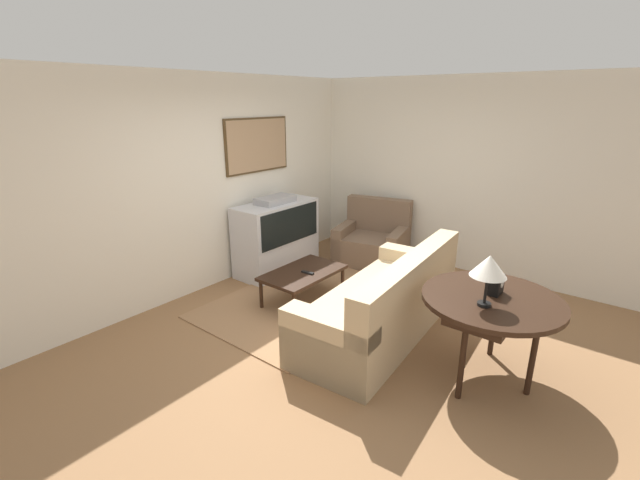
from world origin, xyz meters
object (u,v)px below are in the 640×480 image
object	(u,v)px
tv	(277,236)
table_lamp	(489,267)
couch	(384,305)
coffee_table	(303,274)
armchair	(373,242)
mantel_clock	(496,285)
console_table	(492,304)

from	to	relation	value
tv	table_lamp	bearing A→B (deg)	-105.50
couch	coffee_table	size ratio (longest dim) A/B	2.25
couch	coffee_table	distance (m)	1.16
table_lamp	armchair	bearing A→B (deg)	48.27
tv	armchair	world-z (taller)	tv
couch	mantel_clock	xyz separation A→B (m)	(-0.02, -1.09, 0.55)
armchair	console_table	size ratio (longest dim) A/B	0.99
mantel_clock	armchair	bearing A→B (deg)	52.49
tv	table_lamp	distance (m)	3.38
tv	console_table	bearing A→B (deg)	-102.07
coffee_table	table_lamp	xyz separation A→B (m)	(-0.35, -2.25, 0.77)
coffee_table	tv	bearing A→B (deg)	60.83
couch	mantel_clock	bearing A→B (deg)	84.57
console_table	mantel_clock	size ratio (longest dim) A/B	7.09
tv	couch	bearing A→B (deg)	-105.47
console_table	mantel_clock	xyz separation A→B (m)	(0.09, 0.01, 0.15)
console_table	mantel_clock	world-z (taller)	mantel_clock
coffee_table	armchair	bearing A→B (deg)	2.38
coffee_table	table_lamp	distance (m)	2.40
tv	armchair	size ratio (longest dim) A/B	1.07
tv	mantel_clock	xyz separation A→B (m)	(-0.60, -3.20, 0.36)
couch	tv	bearing A→B (deg)	-110.11
tv	coffee_table	size ratio (longest dim) A/B	1.21
table_lamp	couch	bearing A→B (deg)	74.44
table_lamp	tv	bearing A→B (deg)	74.50
coffee_table	mantel_clock	size ratio (longest dim) A/B	6.19
couch	armchair	bearing A→B (deg)	-149.71
tv	couch	xyz separation A→B (m)	(-0.59, -2.11, -0.19)
couch	console_table	distance (m)	1.17
table_lamp	mantel_clock	distance (m)	0.38
armchair	mantel_clock	distance (m)	2.98
couch	armchair	xyz separation A→B (m)	(1.76, 1.23, -0.02)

